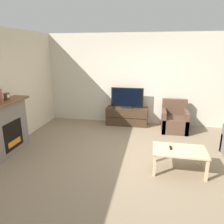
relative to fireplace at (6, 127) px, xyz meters
name	(u,v)px	position (x,y,z in m)	size (l,w,h in m)	color
ground_plane	(134,158)	(2.76, 0.27, -0.60)	(24.00, 24.00, 0.00)	#89755B
wall_back	(143,80)	(2.76, 2.65, 0.75)	(12.00, 0.06, 2.70)	beige
wall_left	(3,91)	(-0.18, 0.27, 0.75)	(0.06, 12.00, 2.70)	beige
fireplace	(6,127)	(0.00, 0.00, 0.00)	(0.41, 1.24, 1.18)	slate
mantel_vase_centre_left	(0,95)	(0.02, -0.09, 0.72)	(0.11, 0.11, 0.30)	#994C3D
mantel_clock	(7,96)	(0.02, 0.12, 0.66)	(0.08, 0.11, 0.15)	brown
tv_stand	(127,116)	(2.34, 2.37, -0.33)	(1.24, 0.42, 0.54)	#422D1E
tv	(127,99)	(2.34, 2.37, 0.22)	(0.96, 0.18, 0.61)	black
armchair	(174,121)	(3.72, 2.15, -0.32)	(0.70, 0.76, 0.85)	brown
coffee_table	(179,152)	(3.63, -0.08, -0.22)	(0.98, 0.60, 0.44)	#CCB289
remote	(171,148)	(3.47, -0.04, -0.16)	(0.04, 0.15, 0.02)	black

